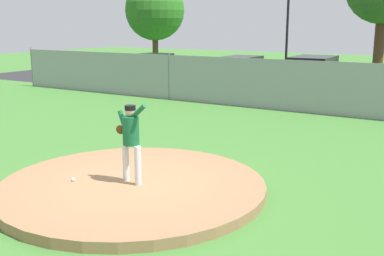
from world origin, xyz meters
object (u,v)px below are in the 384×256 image
(traffic_cone_orange, at_px, (368,101))
(traffic_light_near, at_px, (287,14))
(parked_car_charcoal, at_px, (312,77))
(parked_car_slate, at_px, (239,73))
(pitcher_youth, at_px, (131,135))
(baseball, at_px, (73,179))
(parked_car_red, at_px, (151,69))

(traffic_cone_orange, height_order, traffic_light_near, traffic_light_near)
(parked_car_charcoal, height_order, traffic_cone_orange, parked_car_charcoal)
(parked_car_charcoal, bearing_deg, parked_car_slate, 174.50)
(pitcher_youth, relative_size, baseball, 21.91)
(parked_car_charcoal, bearing_deg, traffic_light_near, 123.88)
(pitcher_youth, distance_m, baseball, 1.50)
(pitcher_youth, distance_m, parked_car_slate, 15.75)
(traffic_light_near, bearing_deg, pitcher_youth, -78.53)
(baseball, height_order, traffic_light_near, traffic_light_near)
(pitcher_youth, height_order, baseball, pitcher_youth)
(baseball, distance_m, parked_car_charcoal, 15.17)
(parked_car_charcoal, distance_m, traffic_cone_orange, 3.63)
(parked_car_charcoal, bearing_deg, baseball, -90.50)
(parked_car_slate, bearing_deg, traffic_light_near, 75.89)
(parked_car_red, bearing_deg, parked_car_charcoal, -0.75)
(parked_car_slate, height_order, parked_car_red, parked_car_slate)
(parked_car_slate, bearing_deg, parked_car_red, -177.30)
(parked_car_charcoal, xyz_separation_m, traffic_light_near, (-2.93, 4.37, 2.96))
(parked_car_red, distance_m, traffic_cone_orange, 12.50)
(traffic_cone_orange, relative_size, traffic_light_near, 0.10)
(baseball, bearing_deg, parked_car_slate, 103.76)
(pitcher_youth, distance_m, traffic_cone_orange, 12.72)
(parked_car_charcoal, xyz_separation_m, traffic_cone_orange, (2.92, -2.07, -0.59))
(parked_car_slate, xyz_separation_m, traffic_cone_orange, (6.86, -2.45, -0.53))
(pitcher_youth, bearing_deg, baseball, -152.37)
(baseball, xyz_separation_m, traffic_light_near, (-2.80, 19.52, 3.59))
(traffic_cone_orange, bearing_deg, parked_car_red, 169.88)
(baseball, distance_m, traffic_light_near, 20.04)
(baseball, bearing_deg, pitcher_youth, 27.63)
(baseball, bearing_deg, traffic_light_near, 98.17)
(parked_car_slate, height_order, traffic_cone_orange, parked_car_slate)
(parked_car_red, bearing_deg, pitcher_youth, -55.05)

